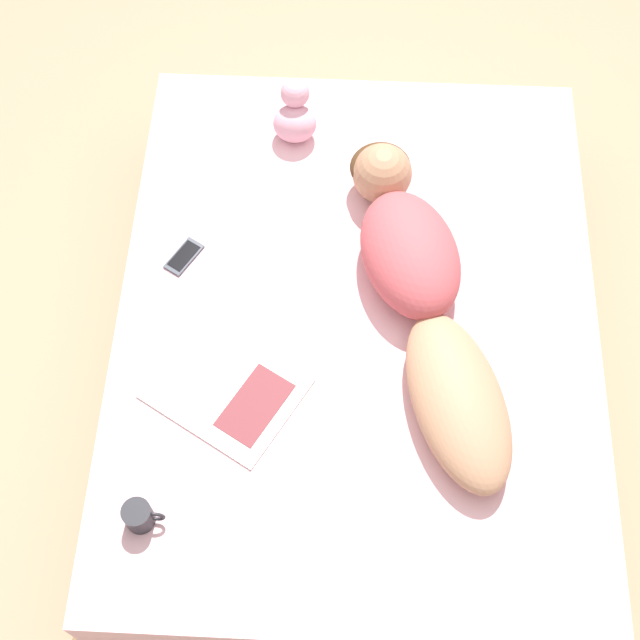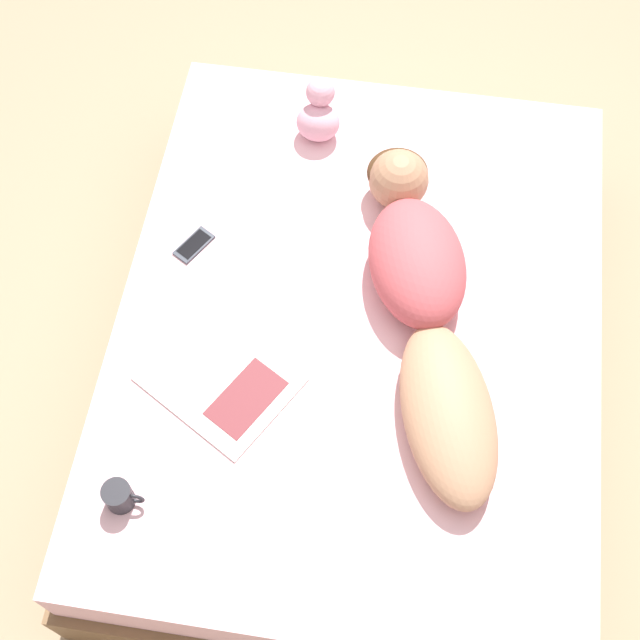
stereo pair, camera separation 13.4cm
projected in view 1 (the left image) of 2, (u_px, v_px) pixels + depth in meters
ground_plane at (352, 382)px, 3.22m from camera, size 12.00×12.00×0.00m
bed at (354, 352)px, 3.00m from camera, size 1.56×2.01×0.51m
person at (420, 286)px, 2.72m from camera, size 0.57×1.24×0.20m
open_magazine at (227, 389)px, 2.65m from camera, size 0.53×0.50×0.01m
coffee_mug at (139, 516)px, 2.43m from camera, size 0.12×0.08×0.09m
cell_phone at (184, 257)px, 2.87m from camera, size 0.12×0.15×0.01m
plush_toy at (295, 115)px, 3.04m from camera, size 0.15×0.17×0.21m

